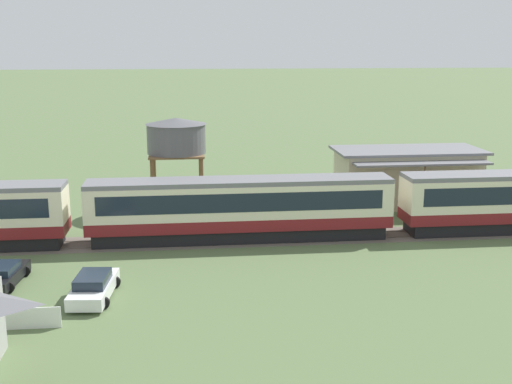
{
  "coord_description": "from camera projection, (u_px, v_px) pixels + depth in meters",
  "views": [
    {
      "loc": [
        -26.91,
        -42.42,
        13.11
      ],
      "look_at": [
        -21.77,
        4.23,
        2.2
      ],
      "focal_mm": 45.0,
      "sensor_mm": 36.0,
      "label": 1
    }
  ],
  "objects": [
    {
      "name": "water_tower",
      "position": [
        176.0,
        137.0,
        51.19
      ],
      "size": [
        4.89,
        4.89,
        7.34
      ],
      "color": "brown",
      "rests_on": "ground_plane"
    },
    {
      "name": "station_building",
      "position": [
        407.0,
        176.0,
        53.1
      ],
      "size": [
        12.11,
        6.91,
        4.64
      ],
      "color": "beige",
      "rests_on": "ground_plane"
    },
    {
      "name": "railway_track",
      "position": [
        279.0,
        238.0,
        44.17
      ],
      "size": [
        163.48,
        3.6,
        0.04
      ],
      "color": "#665B51",
      "rests_on": "ground_plane"
    },
    {
      "name": "parked_car_black",
      "position": [
        2.0,
        275.0,
        35.61
      ],
      "size": [
        2.54,
        4.27,
        1.16
      ],
      "rotation": [
        0.0,
        0.0,
        1.47
      ],
      "color": "black",
      "rests_on": "ground_plane"
    },
    {
      "name": "parked_car_white",
      "position": [
        94.0,
        287.0,
        33.69
      ],
      "size": [
        2.51,
        4.81,
        1.35
      ],
      "rotation": [
        0.0,
        0.0,
        1.48
      ],
      "color": "white",
      "rests_on": "ground_plane"
    },
    {
      "name": "passenger_train",
      "position": [
        244.0,
        206.0,
        43.39
      ],
      "size": [
        107.77,
        2.86,
        4.24
      ],
      "color": "maroon",
      "rests_on": "ground_plane"
    }
  ]
}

